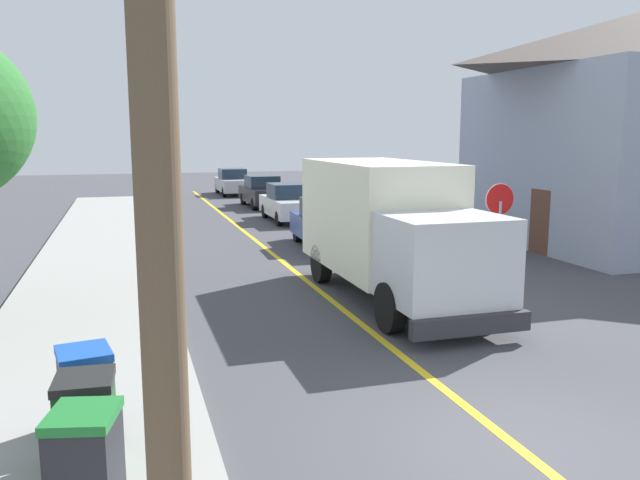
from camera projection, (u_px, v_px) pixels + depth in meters
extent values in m
plane|color=#424247|center=(523.00, 451.00, 7.88)|extent=(120.00, 120.00, 0.00)
cube|color=gray|center=(76.00, 377.00, 10.08)|extent=(3.60, 60.00, 0.15)
cube|color=gold|center=(304.00, 278.00, 17.31)|extent=(0.16, 56.00, 0.01)
cube|color=#F2EDCC|center=(377.00, 215.00, 15.74)|extent=(2.41, 5.01, 2.60)
cube|color=silver|center=(445.00, 259.00, 12.51)|extent=(2.29, 2.01, 1.70)
cube|color=#1E2D3D|center=(469.00, 248.00, 11.60)|extent=(2.04, 0.09, 0.75)
cube|color=#2D2D33|center=(471.00, 325.00, 11.66)|extent=(2.40, 0.21, 0.36)
cylinder|color=black|center=(484.00, 299.00, 13.16)|extent=(0.30, 1.00, 1.00)
cylinder|color=black|center=(390.00, 308.00, 12.55)|extent=(0.30, 1.00, 1.00)
cylinder|color=black|center=(395.00, 259.00, 17.45)|extent=(0.30, 1.00, 1.00)
cylinder|color=black|center=(321.00, 263.00, 16.84)|extent=(0.30, 1.00, 1.00)
cube|color=#2D4793|center=(329.00, 229.00, 22.02)|extent=(1.97, 4.47, 0.76)
cube|color=#1E2D3D|center=(328.00, 208.00, 22.05)|extent=(1.65, 1.86, 0.64)
cylinder|color=black|center=(364.00, 244.00, 20.93)|extent=(0.24, 0.65, 0.64)
cylinder|color=black|center=(317.00, 246.00, 20.53)|extent=(0.24, 0.65, 0.64)
cylinder|color=black|center=(339.00, 231.00, 23.62)|extent=(0.24, 0.65, 0.64)
cylinder|color=black|center=(297.00, 233.00, 23.22)|extent=(0.24, 0.65, 0.64)
cube|color=silver|center=(289.00, 207.00, 28.72)|extent=(1.80, 4.40, 0.76)
cube|color=#1E2D3D|center=(288.00, 191.00, 28.75)|extent=(1.58, 1.80, 0.64)
cylinder|color=black|center=(315.00, 217.00, 27.67)|extent=(0.22, 0.64, 0.64)
cylinder|color=black|center=(279.00, 218.00, 27.22)|extent=(0.22, 0.64, 0.64)
cylinder|color=black|center=(298.00, 210.00, 30.33)|extent=(0.22, 0.64, 0.64)
cylinder|color=black|center=(265.00, 211.00, 29.87)|extent=(0.22, 0.64, 0.64)
cube|color=black|center=(263.00, 195.00, 34.36)|extent=(1.88, 4.43, 0.76)
cube|color=#1E2D3D|center=(262.00, 181.00, 34.38)|extent=(1.62, 1.83, 0.64)
cylinder|color=black|center=(284.00, 203.00, 33.33)|extent=(0.23, 0.64, 0.64)
cylinder|color=black|center=(254.00, 204.00, 32.85)|extent=(0.23, 0.64, 0.64)
cylinder|color=black|center=(271.00, 198.00, 35.97)|extent=(0.23, 0.64, 0.64)
cylinder|color=black|center=(243.00, 199.00, 35.49)|extent=(0.23, 0.64, 0.64)
cube|color=#B7B7BC|center=(233.00, 185.00, 41.30)|extent=(1.83, 4.41, 0.76)
cube|color=#1E2D3D|center=(232.00, 174.00, 41.32)|extent=(1.60, 1.81, 0.64)
cylinder|color=black|center=(249.00, 191.00, 40.26)|extent=(0.22, 0.64, 0.64)
cylinder|color=black|center=(224.00, 192.00, 39.79)|extent=(0.22, 0.64, 0.64)
cylinder|color=black|center=(241.00, 188.00, 42.91)|extent=(0.22, 0.64, 0.64)
cylinder|color=black|center=(218.00, 188.00, 42.44)|extent=(0.22, 0.64, 0.64)
cube|color=#232328|center=(86.00, 467.00, 6.29)|extent=(0.74, 0.80, 0.96)
cube|color=#1E722D|center=(82.00, 416.00, 6.20)|extent=(0.78, 0.84, 0.10)
cube|color=#19471E|center=(87.00, 426.00, 7.17)|extent=(0.64, 0.71, 0.96)
cube|color=black|center=(84.00, 381.00, 7.09)|extent=(0.67, 0.75, 0.10)
cylinder|color=black|center=(66.00, 476.00, 6.92)|extent=(0.07, 0.10, 0.10)
cylinder|color=black|center=(106.00, 472.00, 7.02)|extent=(0.07, 0.10, 0.10)
cube|color=#232328|center=(86.00, 394.00, 8.06)|extent=(0.71, 0.77, 0.96)
cube|color=#194CB2|center=(83.00, 353.00, 7.97)|extent=(0.74, 0.81, 0.10)
cylinder|color=black|center=(73.00, 438.00, 7.79)|extent=(0.08, 0.11, 0.10)
cylinder|color=black|center=(109.00, 431.00, 7.98)|extent=(0.08, 0.11, 0.10)
cylinder|color=brown|center=(156.00, 155.00, 4.28)|extent=(0.32, 0.32, 7.13)
cylinder|color=gray|center=(499.00, 245.00, 16.15)|extent=(0.08, 0.08, 2.20)
cylinder|color=red|center=(500.00, 199.00, 15.99)|extent=(0.76, 0.03, 0.76)
cylinder|color=white|center=(500.00, 199.00, 16.00)|extent=(0.80, 0.02, 0.80)
cube|color=brown|center=(540.00, 222.00, 20.75)|extent=(0.10, 1.00, 2.10)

